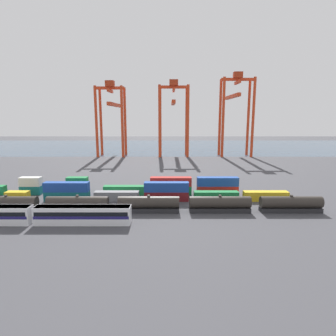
{
  "coord_description": "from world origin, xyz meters",
  "views": [
    {
      "loc": [
        15.62,
        -77.17,
        22.82
      ],
      "look_at": [
        15.76,
        14.49,
        6.0
      ],
      "focal_mm": 30.18,
      "sensor_mm": 36.0,
      "label": 1
    }
  ],
  "objects_px": {
    "shipping_container_13": "(77,190)",
    "gantry_crane_east": "(235,106)",
    "passenger_train": "(33,214)",
    "gantry_crane_central": "(173,110)",
    "gantry_crane_west": "(112,111)",
    "shipping_container_11": "(31,190)",
    "freight_tank_row": "(148,204)"
  },
  "relations": [
    {
      "from": "gantry_crane_central",
      "to": "freight_tank_row",
      "type": "bearing_deg",
      "value": -94.45
    },
    {
      "from": "passenger_train",
      "to": "gantry_crane_central",
      "type": "bearing_deg",
      "value": 73.48
    },
    {
      "from": "gantry_crane_central",
      "to": "gantry_crane_east",
      "type": "bearing_deg",
      "value": 0.3
    },
    {
      "from": "gantry_crane_central",
      "to": "shipping_container_11",
      "type": "bearing_deg",
      "value": -117.17
    },
    {
      "from": "freight_tank_row",
      "to": "gantry_crane_east",
      "type": "bearing_deg",
      "value": 66.65
    },
    {
      "from": "shipping_container_13",
      "to": "gantry_crane_central",
      "type": "distance_m",
      "value": 93.75
    },
    {
      "from": "freight_tank_row",
      "to": "gantry_crane_central",
      "type": "distance_m",
      "value": 104.1
    },
    {
      "from": "freight_tank_row",
      "to": "shipping_container_13",
      "type": "height_order",
      "value": "freight_tank_row"
    },
    {
      "from": "shipping_container_13",
      "to": "gantry_crane_east",
      "type": "bearing_deg",
      "value": 52.43
    },
    {
      "from": "passenger_train",
      "to": "gantry_crane_west",
      "type": "height_order",
      "value": "gantry_crane_west"
    },
    {
      "from": "freight_tank_row",
      "to": "gantry_crane_east",
      "type": "height_order",
      "value": "gantry_crane_east"
    },
    {
      "from": "shipping_container_13",
      "to": "freight_tank_row",
      "type": "bearing_deg",
      "value": -35.31
    },
    {
      "from": "gantry_crane_west",
      "to": "gantry_crane_central",
      "type": "xyz_separation_m",
      "value": [
        35.8,
        -1.18,
        0.31
      ]
    },
    {
      "from": "passenger_train",
      "to": "gantry_crane_west",
      "type": "bearing_deg",
      "value": 91.88
    },
    {
      "from": "shipping_container_13",
      "to": "gantry_crane_central",
      "type": "height_order",
      "value": "gantry_crane_central"
    },
    {
      "from": "shipping_container_13",
      "to": "gantry_crane_east",
      "type": "xyz_separation_m",
      "value": [
        65.76,
        85.47,
        27.38
      ]
    },
    {
      "from": "passenger_train",
      "to": "shipping_container_11",
      "type": "bearing_deg",
      "value": 116.47
    },
    {
      "from": "passenger_train",
      "to": "gantry_crane_central",
      "type": "height_order",
      "value": "gantry_crane_central"
    },
    {
      "from": "gantry_crane_west",
      "to": "gantry_crane_central",
      "type": "height_order",
      "value": "gantry_crane_central"
    },
    {
      "from": "gantry_crane_east",
      "to": "gantry_crane_west",
      "type": "bearing_deg",
      "value": 179.21
    },
    {
      "from": "gantry_crane_central",
      "to": "gantry_crane_east",
      "type": "xyz_separation_m",
      "value": [
        35.8,
        0.19,
        2.51
      ]
    },
    {
      "from": "gantry_crane_east",
      "to": "passenger_train",
      "type": "bearing_deg",
      "value": -122.02
    },
    {
      "from": "freight_tank_row",
      "to": "gantry_crane_central",
      "type": "height_order",
      "value": "gantry_crane_central"
    },
    {
      "from": "shipping_container_13",
      "to": "gantry_crane_west",
      "type": "relative_size",
      "value": 0.14
    },
    {
      "from": "passenger_train",
      "to": "gantry_crane_east",
      "type": "relative_size",
      "value": 0.89
    },
    {
      "from": "freight_tank_row",
      "to": "shipping_container_11",
      "type": "bearing_deg",
      "value": 156.44
    },
    {
      "from": "passenger_train",
      "to": "gantry_crane_east",
      "type": "distance_m",
      "value": 130.95
    },
    {
      "from": "freight_tank_row",
      "to": "shipping_container_13",
      "type": "distance_m",
      "value": 27.1
    },
    {
      "from": "shipping_container_11",
      "to": "shipping_container_13",
      "type": "bearing_deg",
      "value": 0.0
    },
    {
      "from": "passenger_train",
      "to": "freight_tank_row",
      "type": "bearing_deg",
      "value": 17.3
    },
    {
      "from": "gantry_crane_west",
      "to": "gantry_crane_east",
      "type": "relative_size",
      "value": 0.9
    },
    {
      "from": "shipping_container_11",
      "to": "gantry_crane_east",
      "type": "relative_size",
      "value": 0.13
    }
  ]
}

